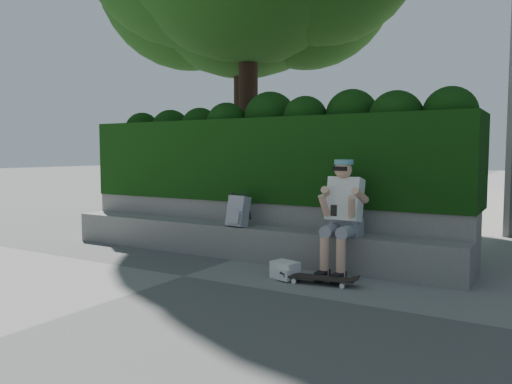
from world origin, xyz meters
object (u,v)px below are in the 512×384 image
Objects in this scene: person at (343,212)px; backpack_plaid at (238,211)px; skateboard at (319,278)px; backpack_ground at (285,270)px.

backpack_plaid is at bearing 176.99° from person.
skateboard is (-0.05, -0.57, -0.68)m from person.
backpack_plaid is at bearing 147.40° from skateboard.
backpack_plaid reaches higher than backpack_ground.
backpack_ground is (1.05, -0.62, -0.56)m from backpack_plaid.
backpack_ground is at bearing -132.82° from person.
skateboard is 2.63× the size of backpack_ground.
person is 1.73× the size of skateboard.
backpack_plaid is 1.38× the size of backpack_ground.
backpack_plaid reaches higher than skateboard.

